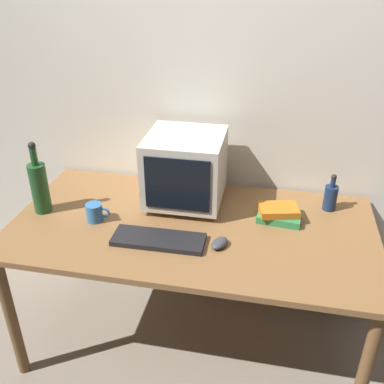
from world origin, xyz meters
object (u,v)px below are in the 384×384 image
at_px(bottle_tall, 39,186).
at_px(computer_mouse, 219,243).
at_px(keyboard, 159,240).
at_px(bottle_short, 331,197).
at_px(crt_monitor, 185,169).
at_px(book_stack, 279,214).
at_px(mug, 95,212).

bearing_deg(bottle_tall, computer_mouse, -7.95).
height_order(keyboard, bottle_short, bottle_short).
distance_m(crt_monitor, keyboard, 0.42).
relative_size(crt_monitor, book_stack, 1.77).
relative_size(crt_monitor, mug, 3.26).
bearing_deg(mug, crt_monitor, 34.13).
bearing_deg(book_stack, computer_mouse, -132.13).
xyz_separation_m(crt_monitor, keyboard, (-0.04, -0.38, -0.18)).
xyz_separation_m(crt_monitor, bottle_tall, (-0.69, -0.23, -0.05)).
bearing_deg(bottle_short, mug, -163.21).
distance_m(book_stack, mug, 0.90).
bearing_deg(book_stack, mug, -168.12).
height_order(computer_mouse, bottle_short, bottle_short).
bearing_deg(bottle_tall, bottle_short, 12.10).
relative_size(crt_monitor, bottle_short, 1.98).
bearing_deg(keyboard, bottle_short, 29.38).
relative_size(bottle_short, book_stack, 0.89).
height_order(crt_monitor, mug, crt_monitor).
distance_m(keyboard, bottle_short, 0.90).
height_order(keyboard, computer_mouse, computer_mouse).
bearing_deg(mug, computer_mouse, -8.52).
height_order(crt_monitor, bottle_tall, bottle_tall).
height_order(computer_mouse, book_stack, book_stack).
xyz_separation_m(crt_monitor, book_stack, (0.48, -0.08, -0.16)).
distance_m(computer_mouse, mug, 0.63).
relative_size(keyboard, bottle_short, 2.13).
xyz_separation_m(computer_mouse, bottle_short, (0.50, 0.43, 0.05)).
bearing_deg(bottle_tall, mug, -6.73).
height_order(computer_mouse, mug, mug).
bearing_deg(keyboard, bottle_tall, 166.22).
bearing_deg(computer_mouse, keyboard, -153.31).
distance_m(crt_monitor, bottle_tall, 0.73).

